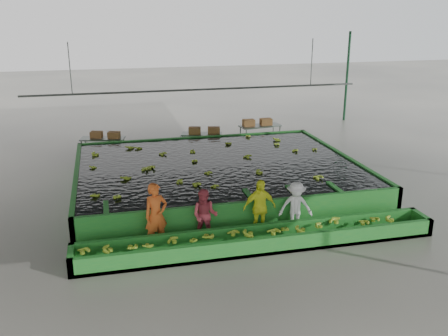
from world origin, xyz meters
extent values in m
plane|color=slate|center=(0.00, 0.00, 0.00)|extent=(80.00, 80.00, 0.00)
cube|color=gray|center=(0.00, 0.00, 5.00)|extent=(20.00, 22.00, 0.04)
cube|color=black|center=(0.00, 1.50, 0.85)|extent=(9.70, 7.70, 0.00)
cylinder|color=#59605B|center=(0.00, 5.00, 3.00)|extent=(0.08, 0.08, 14.00)
cylinder|color=#59605B|center=(-5.00, 5.00, 4.00)|extent=(0.04, 0.04, 2.00)
cylinder|color=#59605B|center=(5.00, 5.00, 4.00)|extent=(0.04, 0.04, 2.00)
imported|color=#D55920|center=(-2.70, -2.80, 0.90)|extent=(0.76, 0.62, 1.80)
imported|color=#B13A47|center=(-1.36, -2.80, 0.76)|extent=(0.91, 0.83, 1.51)
imported|color=#F2FF28|center=(0.22, -2.80, 0.83)|extent=(1.00, 0.46, 1.66)
imported|color=silver|center=(1.32, -2.80, 0.75)|extent=(1.08, 0.78, 1.50)
camera|label=1|loc=(-3.89, -15.27, 6.23)|focal=40.00mm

